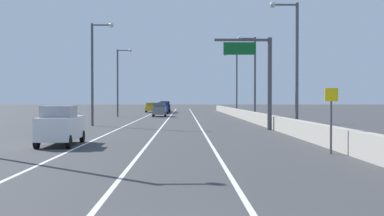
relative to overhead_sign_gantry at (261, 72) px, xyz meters
name	(u,v)px	position (x,y,z in m)	size (l,w,h in m)	color
ground_plane	(184,116)	(-6.24, 32.23, -4.73)	(320.00, 320.00, 0.00)	#38383A
lane_stripe_left	(141,119)	(-11.74, 23.23, -4.73)	(0.16, 130.00, 0.00)	silver
lane_stripe_center	(168,119)	(-8.24, 23.23, -4.73)	(0.16, 130.00, 0.00)	silver
lane_stripe_right	(195,119)	(-4.74, 23.23, -4.73)	(0.16, 130.00, 0.00)	silver
jersey_barrier_right	(261,119)	(1.34, 8.23, -4.18)	(0.60, 120.00, 1.10)	#9E998E
overhead_sign_gantry	(261,72)	(0.00, 0.00, 0.00)	(4.68, 0.36, 7.50)	#47474C
speed_advisory_sign	(331,115)	(0.44, -17.27, -2.96)	(0.60, 0.11, 3.00)	#4C4C51
lamp_post_right_second	(293,57)	(1.81, -3.71, 0.84)	(2.14, 0.44, 9.64)	#4C4C51
lamp_post_right_third	(253,72)	(1.61, 15.69, 0.84)	(2.14, 0.44, 9.64)	#4C4C51
lamp_post_right_fourth	(235,79)	(1.68, 35.10, 0.84)	(2.14, 0.44, 9.64)	#4C4C51
lamp_post_left_mid	(95,66)	(-14.54, 6.17, 0.84)	(2.14, 0.44, 9.64)	#4C4C51
lamp_post_left_far	(119,78)	(-15.38, 29.46, 0.84)	(2.14, 0.44, 9.64)	#4C4C51
car_white_0	(61,126)	(-12.89, -12.88, -3.66)	(1.95, 4.64, 2.14)	white
car_blue_1	(163,108)	(-9.88, 44.85, -3.73)	(2.03, 4.77, 1.99)	#1E389E
car_green_2	(166,106)	(-9.91, 57.75, -3.68)	(1.93, 4.44, 2.11)	#196033
car_black_3	(165,107)	(-9.80, 51.49, -3.68)	(2.08, 4.39, 2.10)	black
car_gray_4	(159,110)	(-9.73, 30.12, -3.74)	(1.97, 4.35, 1.99)	slate
car_yellow_5	(151,107)	(-12.65, 53.60, -3.80)	(1.92, 4.56, 1.86)	gold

